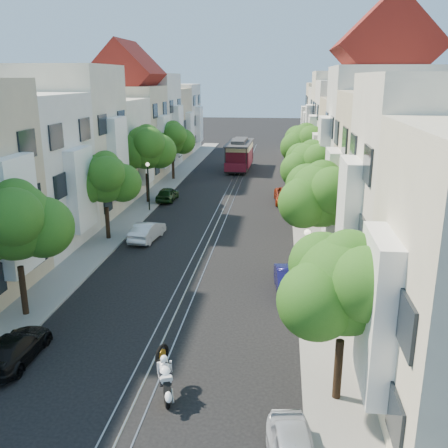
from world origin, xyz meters
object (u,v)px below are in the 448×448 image
(lamp_west, at_px, (148,179))
(parked_car_e_far, at_px, (287,196))
(lamp_east, at_px, (306,258))
(parked_car_w_near, at_px, (15,348))
(tree_e_d, at_px, (305,144))
(parked_car_w_far, at_px, (167,194))
(tree_w_a, at_px, (16,223))
(tree_w_c, at_px, (147,148))
(sportbike_rider, at_px, (165,374))
(cable_car, at_px, (240,153))
(parked_car_e_mid, at_px, (289,282))
(parked_car_w_mid, at_px, (147,231))
(tree_e_c, at_px, (311,166))
(tree_e_b, at_px, (321,197))
(tree_w_b, at_px, (105,179))
(tree_w_d, at_px, (173,139))
(tree_e_a, at_px, (346,288))

(lamp_west, distance_m, parked_car_e_far, 12.87)
(lamp_east, distance_m, parked_car_w_near, 13.47)
(tree_e_d, distance_m, parked_car_w_far, 14.43)
(tree_e_d, xyz_separation_m, tree_w_a, (-14.40, -29.00, -0.13))
(tree_w_c, xyz_separation_m, parked_car_e_far, (12.74, 1.42, -4.39))
(sportbike_rider, bearing_deg, cable_car, 71.75)
(parked_car_e_mid, bearing_deg, tree_e_d, 80.68)
(parked_car_w_mid, bearing_deg, parked_car_w_near, 92.61)
(tree_e_c, relative_size, tree_w_c, 0.92)
(tree_e_b, relative_size, lamp_east, 1.61)
(cable_car, bearing_deg, tree_e_d, -56.94)
(tree_e_c, height_order, tree_w_b, tree_e_c)
(parked_car_w_far, bearing_deg, tree_e_c, 156.49)
(tree_w_a, xyz_separation_m, tree_w_b, (-0.00, 12.00, -0.34))
(tree_e_c, bearing_deg, tree_w_a, -128.66)
(lamp_east, height_order, parked_car_w_far, lamp_east)
(parked_car_e_far, bearing_deg, parked_car_e_mid, -93.50)
(parked_car_e_mid, bearing_deg, lamp_east, -77.61)
(tree_w_a, xyz_separation_m, parked_car_w_mid, (2.74, 12.26, -4.07))
(parked_car_w_mid, xyz_separation_m, parked_car_w_far, (-1.20, 11.74, -0.01))
(parked_car_w_near, bearing_deg, tree_e_b, -140.34)
(tree_w_a, height_order, parked_car_w_far, tree_w_a)
(tree_e_d, bearing_deg, tree_e_c, -90.00)
(lamp_east, xyz_separation_m, parked_car_w_mid, (-10.70, 10.24, -2.18))
(cable_car, height_order, parked_car_w_mid, cable_car)
(tree_w_a, relative_size, tree_w_d, 1.03)
(tree_e_b, bearing_deg, parked_car_w_near, -139.80)
(tree_e_a, xyz_separation_m, parked_car_e_far, (-1.66, 29.42, -3.71))
(lamp_east, distance_m, sportbike_rider, 9.41)
(cable_car, bearing_deg, parked_car_e_far, -69.15)
(sportbike_rider, distance_m, cable_car, 46.97)
(parked_car_e_mid, height_order, parked_car_w_mid, parked_car_w_mid)
(tree_e_c, distance_m, tree_w_a, 23.05)
(tree_w_b, distance_m, parked_car_e_far, 18.18)
(tree_e_a, distance_m, cable_car, 47.05)
(lamp_east, distance_m, parked_car_w_mid, 14.97)
(tree_w_b, relative_size, parked_car_w_mid, 1.56)
(cable_car, bearing_deg, tree_e_a, -79.03)
(parked_car_e_far, bearing_deg, sportbike_rider, -102.13)
(lamp_east, height_order, sportbike_rider, lamp_east)
(parked_car_e_mid, bearing_deg, parked_car_w_near, -149.74)
(lamp_east, height_order, parked_car_w_near, lamp_east)
(parked_car_e_mid, relative_size, parked_car_w_far, 1.04)
(tree_w_b, distance_m, lamp_east, 16.81)
(lamp_east, bearing_deg, parked_car_e_far, 91.79)
(sportbike_rider, bearing_deg, tree_w_c, 86.13)
(tree_e_b, distance_m, parked_car_w_near, 17.34)
(tree_e_a, distance_m, parked_car_w_far, 31.94)
(tree_e_b, xyz_separation_m, parked_car_e_mid, (-1.66, -2.81, -4.07))
(tree_w_a, distance_m, tree_w_d, 34.00)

